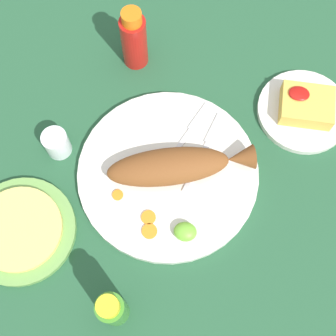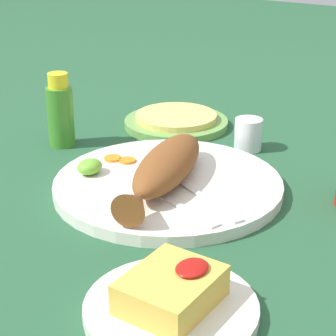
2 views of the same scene
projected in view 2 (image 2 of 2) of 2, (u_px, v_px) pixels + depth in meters
name	position (u px, v px, depth m)	size (l,w,h in m)	color
ground_plane	(168.00, 190.00, 0.95)	(4.00, 4.00, 0.00)	#235133
main_plate	(168.00, 185.00, 0.95)	(0.36, 0.36, 0.02)	silver
fried_fish	(165.00, 168.00, 0.92)	(0.29, 0.14, 0.05)	brown
fork_near	(207.00, 199.00, 0.88)	(0.09, 0.17, 0.00)	silver
fork_far	(178.00, 205.00, 0.86)	(0.07, 0.18, 0.00)	silver
carrot_slice_near	(167.00, 153.00, 1.04)	(0.02, 0.02, 0.00)	orange
carrot_slice_mid	(127.00, 160.00, 1.01)	(0.03, 0.03, 0.00)	orange
carrot_slice_far	(113.00, 158.00, 1.02)	(0.03, 0.03, 0.00)	orange
lime_wedge_main	(90.00, 167.00, 0.96)	(0.04, 0.04, 0.02)	#6BB233
hot_sauce_bottle_green	(60.00, 113.00, 1.11)	(0.05, 0.05, 0.14)	#3D8428
salt_cup	(248.00, 136.00, 1.10)	(0.05, 0.05, 0.06)	silver
side_plate_fries	(171.00, 309.00, 0.66)	(0.19, 0.19, 0.01)	silver
fries_pile	(172.00, 289.00, 0.65)	(0.11, 0.09, 0.04)	gold
tortilla_plate	(176.00, 123.00, 1.23)	(0.21, 0.21, 0.01)	#6B9E4C
tortilla_stack	(176.00, 117.00, 1.22)	(0.16, 0.16, 0.01)	#E0C666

